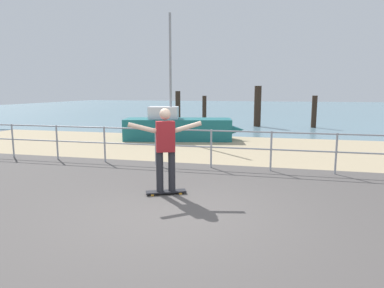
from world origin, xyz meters
name	(u,v)px	position (x,y,z in m)	size (l,w,h in m)	color
ground_plane	(162,241)	(0.00, -1.00, 0.00)	(24.00, 10.00, 0.04)	#514C49
beach_strip	(233,148)	(0.00, 7.00, 0.00)	(24.00, 6.00, 0.04)	tan
sea_surface	(263,108)	(0.00, 35.00, 0.00)	(72.00, 50.00, 0.04)	slate
railing_fence	(156,141)	(-1.73, 3.60, 0.70)	(12.53, 0.05, 1.05)	#9EA0A5
sailboat	(182,128)	(-2.32, 8.50, 0.52)	(5.07, 2.27, 5.13)	#19666B
skateboard	(166,192)	(-0.60, 1.04, 0.07)	(0.81, 0.52, 0.08)	black
skateboarder	(165,145)	(-0.60, 1.04, 1.02)	(1.35, 0.69, 1.65)	#26262B
groyne_post_0	(178,105)	(-5.73, 19.71, 1.00)	(0.38, 0.38, 2.01)	#332319
groyne_post_1	(204,111)	(-2.64, 14.65, 0.88)	(0.24, 0.24, 1.75)	#332319
groyne_post_2	(258,106)	(0.44, 14.70, 1.16)	(0.39, 0.39, 2.32)	#332319
groyne_post_3	(314,112)	(3.52, 14.83, 0.89)	(0.28, 0.28, 1.78)	#332319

